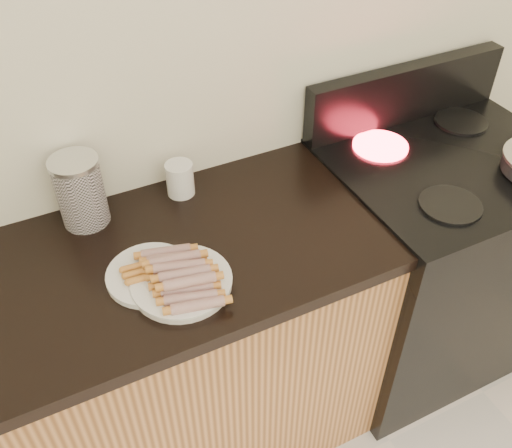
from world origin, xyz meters
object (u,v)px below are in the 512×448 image
main_plate (182,283)px  stove (427,262)px  mug (180,179)px  side_plate (150,274)px  canister (80,191)px

main_plate → stove: bearing=6.3°
mug → stove: bearing=-16.4°
main_plate → side_plate: 0.09m
main_plate → mug: size_ratio=2.44×
main_plate → mug: (0.13, 0.35, 0.04)m
main_plate → side_plate: bearing=133.6°
main_plate → canister: 0.39m
stove → mug: mug is taller
stove → main_plate: bearing=-173.7°
stove → side_plate: side_plate is taller
side_plate → mug: 0.35m
side_plate → canister: (-0.09, 0.29, 0.09)m
main_plate → mug: 0.38m
stove → main_plate: (-0.97, -0.11, 0.45)m
stove → canister: 1.27m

